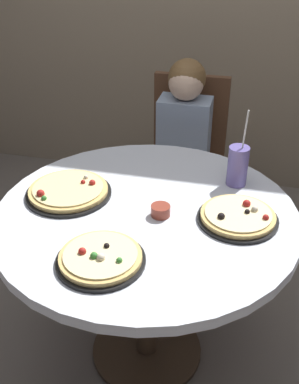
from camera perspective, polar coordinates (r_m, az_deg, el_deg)
ground_plane at (r=2.21m, az=-0.32°, el=-18.72°), size 8.00×8.00×0.00m
dining_table at (r=1.76m, az=-0.39°, el=-5.29°), size 1.11×1.11×0.75m
chair_wooden at (r=2.58m, az=4.52°, el=4.53°), size 0.40×0.40×0.95m
diner_child at (r=2.44m, az=3.72°, el=1.69°), size 0.26×0.41×1.08m
pizza_veggie at (r=1.67m, az=10.74°, el=-2.95°), size 0.29×0.29×0.05m
pizza_cheese at (r=1.46m, az=-6.00°, el=-8.02°), size 0.28×0.28×0.05m
pizza_pepperoni at (r=1.81m, az=-9.87°, el=0.10°), size 0.33×0.33×0.05m
soda_cup at (r=1.86m, az=10.71°, el=3.17°), size 0.08×0.08×0.31m
sauce_bowl at (r=1.66m, az=1.35°, el=-2.28°), size 0.07×0.07×0.04m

